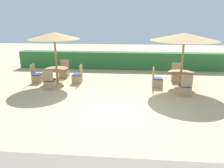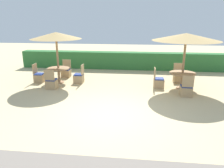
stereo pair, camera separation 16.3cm
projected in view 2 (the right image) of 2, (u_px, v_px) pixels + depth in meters
name	position (u px, v px, depth m)	size (l,w,h in m)	color
ground_plane	(110.00, 115.00, 7.38)	(40.00, 40.00, 0.00)	#C6B284
hedge_row	(123.00, 60.00, 13.82)	(13.00, 0.70, 1.06)	#2D6B33
parasol_back_left	(56.00, 36.00, 10.36)	(2.43, 2.43, 2.49)	#93704C
round_table_back_left	(59.00, 71.00, 10.86)	(1.12, 1.12, 0.74)	#93704C
patio_chair_back_left_east	(79.00, 78.00, 10.90)	(0.46, 0.46, 0.93)	tan
patio_chair_back_left_south	(52.00, 83.00, 10.00)	(0.46, 0.46, 0.93)	tan
patio_chair_back_left_north	(66.00, 72.00, 11.96)	(0.46, 0.46, 0.93)	tan
patio_chair_back_left_west	(39.00, 77.00, 11.02)	(0.46, 0.46, 0.93)	tan
parasol_back_right	(186.00, 37.00, 9.44)	(2.94, 2.94, 2.50)	#93704C
round_table_back_right	(182.00, 76.00, 9.95)	(1.18, 1.18, 0.74)	#93704C
patio_chair_back_right_north	(178.00, 77.00, 11.04)	(0.46, 0.46, 0.93)	tan
patio_chair_back_right_west	(158.00, 82.00, 10.17)	(0.46, 0.46, 0.93)	tan
patio_chair_back_right_south	(186.00, 90.00, 9.05)	(0.46, 0.46, 0.93)	tan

